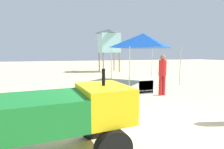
% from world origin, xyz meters
% --- Properties ---
extents(ground, '(80.00, 80.00, 0.00)m').
position_xyz_m(ground, '(0.00, 0.00, 0.00)').
color(ground, beige).
extents(utility_cart, '(2.65, 1.51, 1.50)m').
position_xyz_m(utility_cart, '(-1.85, -1.06, 0.78)').
color(utility_cart, '#197A2D').
rests_on(utility_cart, ground).
extents(stacked_plastic_chairs, '(0.48, 0.48, 1.02)m').
position_xyz_m(stacked_plastic_chairs, '(0.85, 1.07, 0.60)').
color(stacked_plastic_chairs, white).
rests_on(stacked_plastic_chairs, ground).
extents(surfboard_pile, '(2.57, 0.77, 0.32)m').
position_xyz_m(surfboard_pile, '(-3.16, 3.21, 0.16)').
color(surfboard_pile, orange).
rests_on(surfboard_pile, ground).
extents(lifeguard_near_center, '(0.32, 0.32, 1.71)m').
position_xyz_m(lifeguard_near_center, '(2.47, 2.55, 0.99)').
color(lifeguard_near_center, red).
rests_on(lifeguard_near_center, ground).
extents(popup_canopy, '(3.12, 3.12, 2.96)m').
position_xyz_m(popup_canopy, '(3.32, 6.00, 2.53)').
color(popup_canopy, '#B2B2B7').
rests_on(popup_canopy, ground).
extents(lifeguard_tower, '(1.98, 1.98, 4.09)m').
position_xyz_m(lifeguard_tower, '(3.27, 12.93, 2.97)').
color(lifeguard_tower, olive).
rests_on(lifeguard_tower, ground).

